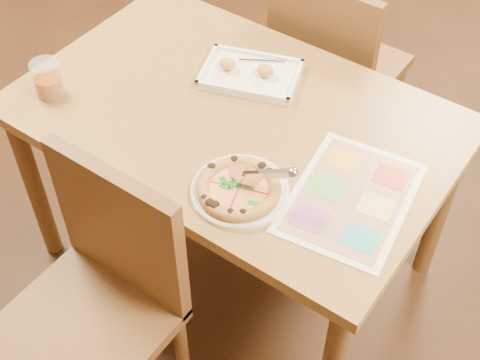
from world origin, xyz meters
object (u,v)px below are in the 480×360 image
Objects in this scene: plate at (240,191)px; pizza at (239,189)px; appetizer_tray at (250,74)px; dining_table at (234,134)px; chair_far at (331,56)px; pizza_cutter at (260,174)px; menu at (351,197)px; chair_near at (102,279)px; glass_tumbler at (48,81)px.

pizza is at bearing -76.04° from plate.
appetizer_tray is at bearing 121.58° from pizza.
dining_table is 0.61m from chair_far.
pizza_cutter is 0.41× the size of menu.
plate is at bearing -58.09° from appetizer_tray.
dining_table is 0.35m from pizza.
menu is at bearing 17.09° from pizza_cutter.
chair_near is 1.20m from chair_far.
chair_far reaches higher than glass_tumbler.
pizza is at bearing 59.34° from chair_near.
glass_tumbler reaches higher than menu.
menu reaches higher than dining_table.
plate is at bearing -51.38° from dining_table.
appetizer_tray is at bearing 121.91° from plate.
glass_tumbler is at bearing -137.17° from appetizer_tray.
menu is at bearing -27.11° from appetizer_tray.
chair_far is at bearing 103.23° from plate.
appetizer_tray is (-0.31, 0.40, -0.08)m from pizza_cutter.
glass_tumbler reaches higher than appetizer_tray.
plate is (0.20, -0.25, 0.09)m from dining_table.
plate is 1.55× the size of pizza_cutter.
dining_table is 3.70× the size of appetizer_tray.
menu is (0.51, -0.26, -0.01)m from appetizer_tray.
dining_table is 0.33m from plate.
chair_near is at bearing -142.53° from pizza_cutter.
pizza is (0.20, -0.26, 0.11)m from dining_table.
chair_near is 1.13× the size of menu.
chair_near reaches higher than appetizer_tray.
pizza is at bearing -58.42° from appetizer_tray.
glass_tumbler is at bearing -179.71° from plate.
dining_table is at bearing 128.62° from plate.
chair_far is 0.89m from plate.
pizza_cutter is 0.48× the size of appetizer_tray.
chair_near is 1.34× the size of appetizer_tray.
menu is at bearing 122.83° from chair_far.
chair_far is at bearing 59.20° from glass_tumbler.
chair_far is 0.90m from pizza.
menu is at bearing 9.39° from glass_tumbler.
plate is at bearing -148.11° from menu.
chair_far is 2.08× the size of pizza.
dining_table is 7.66× the size of pizza_cutter.
glass_tumbler is (-0.71, -0.00, 0.04)m from plate.
chair_far reaches higher than pizza.
chair_far is 1.13× the size of menu.
plate is 0.63× the size of menu.
chair_near reaches higher than menu.
pizza is 1.33× the size of pizza_cutter.
pizza is at bearing -171.64° from pizza_cutter.
appetizer_tray is (-0.06, 0.77, 0.17)m from chair_near.
pizza is 0.08m from pizza_cutter.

